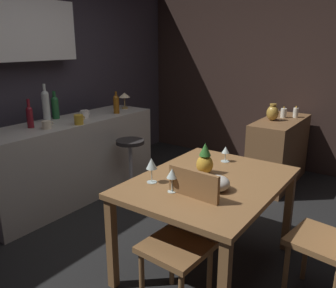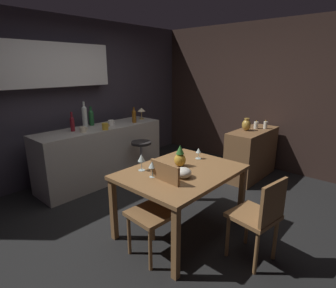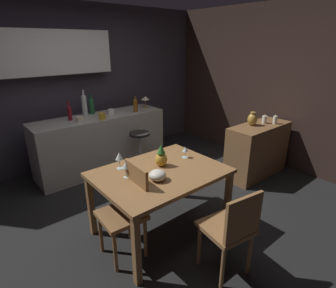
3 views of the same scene
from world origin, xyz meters
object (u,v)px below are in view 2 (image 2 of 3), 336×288
Objects in this scene: wine_bottle_clear at (85,115)px; wine_bottle_amber at (134,116)px; bar_stool at (142,160)px; chair_near_window at (157,206)px; counter_lamp at (141,111)px; dining_table at (181,177)px; vase_brass at (246,125)px; wine_bottle_green at (91,117)px; wine_glass_center at (152,165)px; wine_glass_left at (199,151)px; cup_mustard at (105,126)px; cup_cream at (83,130)px; fruit_bowl at (183,173)px; chair_by_doorway at (259,216)px; pillar_candle_tall at (256,125)px; wine_glass_right at (141,158)px; pineapple_centerpiece at (180,157)px; wine_bottle_ruby at (72,123)px; sideboard_cabinet at (251,154)px; pillar_candle_short at (265,125)px; cup_white at (111,123)px.

wine_bottle_clear is 1.52× the size of wine_bottle_amber.
bar_stool is 0.79m from wine_bottle_amber.
chair_near_window is 4.50× the size of counter_lamp.
dining_table is 6.46× the size of vase_brass.
dining_table is at bearing -96.88° from wine_bottle_green.
wine_bottle_amber is at bearing 53.79° from wine_glass_center.
cup_mustard is at bearing 98.37° from wine_glass_left.
cup_cream is at bearing -175.09° from counter_lamp.
fruit_bowl is 2.42m from counter_lamp.
wine_bottle_clear is at bearing 89.25° from chair_by_doorway.
cup_mustard is 2.25m from vase_brass.
cup_mustard reaches higher than wine_glass_left.
wine_bottle_amber is at bearing -155.69° from counter_lamp.
wine_bottle_clear is 2.82m from pillar_candle_tall.
wine_glass_right is 1.43m from cup_mustard.
pineapple_centerpiece reaches higher than wine_glass_right.
bar_stool is 3.96× the size of fruit_bowl.
cup_mustard is 0.99m from counter_lamp.
vase_brass reaches higher than pillar_candle_tall.
vase_brass is (1.48, 0.11, 0.08)m from wine_glass_left.
pineapple_centerpiece reaches higher than chair_by_doorway.
cup_cream is at bearing 96.54° from pineapple_centerpiece.
pillar_candle_tall is at bearing -13.72° from vase_brass.
vase_brass is (2.36, 0.25, 0.41)m from chair_near_window.
pillar_candle_tall is (2.33, -1.80, -0.15)m from wine_bottle_ruby.
pillar_candle_tall is (2.07, 0.05, 0.03)m from pineapple_centerpiece.
pillar_candle_short is (0.23, -0.10, 0.47)m from sideboard_cabinet.
vase_brass reaches higher than wine_glass_right.
wine_bottle_clear is at bearing 127.33° from bar_stool.
wine_glass_left reaches higher than bar_stool.
wine_glass_left is at bearing -175.68° from vase_brass.
chair_near_window is at bearing -170.88° from wine_glass_left.
chair_by_doorway is at bearing -106.48° from wine_bottle_amber.
chair_by_doorway is 3.02m from wine_bottle_green.
fruit_bowl is 1.19× the size of pillar_candle_tall.
dining_table is 2.18m from pillar_candle_tall.
vase_brass is at bearing -37.89° from cup_cream.
vase_brass is (2.09, -1.74, -0.11)m from wine_bottle_ruby.
pillar_candle_tall is (2.16, 0.14, 0.22)m from dining_table.
wine_glass_left is at bearing -17.54° from wine_glass_right.
chair_by_doorway is 6.68× the size of cup_white.
wine_glass_right is at bearing 149.19° from pineapple_centerpiece.
vase_brass is (1.71, -1.46, -0.04)m from cup_mustard.
pillar_candle_short is (1.59, -1.36, 0.52)m from bar_stool.
fruit_bowl is (0.30, -0.08, 0.28)m from chair_near_window.
cup_cream is 2.79m from pillar_candle_tall.
wine_bottle_clear is (0.47, 1.99, 0.21)m from wine_glass_center.
wine_glass_center is 2.09m from wine_bottle_green.
pillar_candle_short reaches higher than bar_stool.
wine_glass_right is (-0.38, 1.19, 0.39)m from chair_by_doorway.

